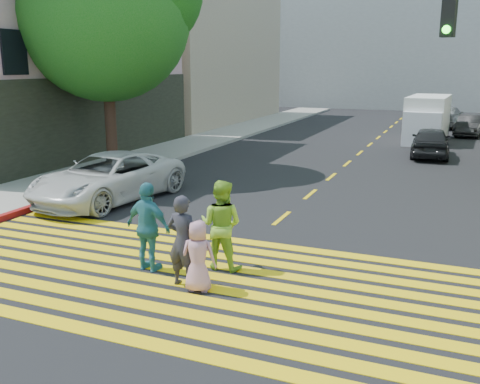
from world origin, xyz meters
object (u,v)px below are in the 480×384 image
Objects in this scene: white_sedan at (108,178)px; dark_car_near at (431,142)px; tree_left at (107,5)px; white_van at (427,120)px; pedestrian_child at (198,256)px; dark_car_parked at (470,125)px; silver_car at (446,117)px; pedestrian_woman at (221,225)px; pedestrian_man at (183,241)px; pedestrian_extra at (148,227)px.

white_sedan is 1.29× the size of dark_car_near.
tree_left is 1.76× the size of white_van.
pedestrian_child is 26.49m from dark_car_parked.
dark_car_parked is at bearing -110.77° from pedestrian_child.
pedestrian_child is 30.55m from silver_car.
dark_car_parked is (4.89, 24.85, -0.31)m from pedestrian_woman.
pedestrian_child is at bearing 92.97° from pedestrian_woman.
pedestrian_man reaches higher than dark_car_near.
white_van is (2.56, 22.52, 0.49)m from pedestrian_child.
dark_car_near is at bearing -98.53° from pedestrian_man.
pedestrian_man is 26.46m from dark_car_parked.
tree_left is at bearing -44.92° from pedestrian_woman.
dark_car_near is (3.15, 16.12, -0.23)m from pedestrian_woman.
tree_left is 13.65m from pedestrian_child.
silver_car is (3.43, 29.16, -0.22)m from pedestrian_woman.
dark_car_near is at bearing -91.61° from dark_car_parked.
tree_left is 22.07m from dark_car_parked.
pedestrian_woman is 25.33m from dark_car_parked.
silver_car is (0.28, 13.05, 0.02)m from dark_car_near.
pedestrian_woman is (0.28, 1.10, 0.04)m from pedestrian_man.
pedestrian_extra reaches higher than white_sedan.
dark_car_parked is at bearing -101.85° from pedestrian_woman.
silver_car is (3.35, 30.36, 0.03)m from pedestrian_child.
pedestrian_woman is at bearing -91.42° from dark_car_parked.
white_van is at bearing 72.65° from white_sedan.
pedestrian_man is at bearing 91.21° from silver_car.
white_van is (3.94, 21.99, 0.25)m from pedestrian_extra.
pedestrian_woman is 1.46m from pedestrian_extra.
dark_car_near is (11.42, 8.06, -5.55)m from tree_left.
pedestrian_child is at bearing 167.56° from pedestrian_man.
white_sedan is 1.08× the size of silver_car.
pedestrian_extra reaches higher than dark_car_near.
pedestrian_man is at bearing 76.13° from dark_car_near.
pedestrian_extra is 26.26m from dark_car_parked.
silver_car is at bearing 60.99° from tree_left.
pedestrian_extra reaches higher than dark_car_parked.
pedestrian_child is (8.35, -9.25, -5.57)m from tree_left.
white_sedan is (-5.22, 4.89, -0.16)m from pedestrian_man.
white_van reaches higher than pedestrian_man.
pedestrian_extra reaches higher than pedestrian_man.
pedestrian_woman reaches higher than white_sedan.
white_van reaches higher than silver_car.
pedestrian_man is 1.10m from pedestrian_extra.
pedestrian_man is 1.31× the size of pedestrian_child.
pedestrian_man is 0.36× the size of silver_car.
tree_left reaches higher than pedestrian_extra.
pedestrian_man is at bearing -91.56° from dark_car_parked.
dark_car_near is 5.25m from white_van.
pedestrian_woman is at bearing -44.22° from tree_left.
pedestrian_extra is 0.49× the size of dark_car_parked.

